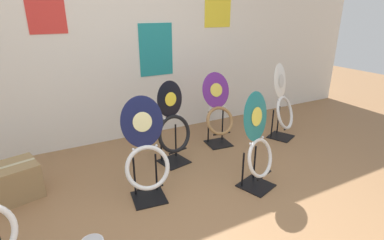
# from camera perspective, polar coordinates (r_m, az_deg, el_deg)

# --- Properties ---
(wall_back) EXTENTS (8.00, 0.07, 2.60)m
(wall_back) POSITION_cam_1_polar(r_m,az_deg,el_deg) (3.67, -16.22, 15.48)
(wall_back) COLOR silver
(wall_back) RESTS_ON ground_plane
(toilet_seat_display_white_plain) EXTENTS (0.46, 0.39, 0.95)m
(toilet_seat_display_white_plain) POSITION_cam_1_polar(r_m,az_deg,el_deg) (3.92, 16.89, 3.10)
(toilet_seat_display_white_plain) COLOR black
(toilet_seat_display_white_plain) RESTS_ON ground_plane
(toilet_seat_display_purple_note) EXTENTS (0.38, 0.35, 0.87)m
(toilet_seat_display_purple_note) POSITION_cam_1_polar(r_m,az_deg,el_deg) (3.60, 5.01, 1.58)
(toilet_seat_display_purple_note) COLOR black
(toilet_seat_display_purple_note) RESTS_ON ground_plane
(toilet_seat_display_navy_moon) EXTENTS (0.40, 0.33, 0.90)m
(toilet_seat_display_navy_moon) POSITION_cam_1_polar(r_m,az_deg,el_deg) (2.57, -8.75, -6.79)
(toilet_seat_display_navy_moon) COLOR black
(toilet_seat_display_navy_moon) RESTS_ON ground_plane
(toilet_seat_display_teal_sax) EXTENTS (0.41, 0.35, 0.91)m
(toilet_seat_display_teal_sax) POSITION_cam_1_polar(r_m,az_deg,el_deg) (2.76, 12.43, -4.69)
(toilet_seat_display_teal_sax) COLOR black
(toilet_seat_display_teal_sax) RESTS_ON ground_plane
(toilet_seat_display_jazz_black) EXTENTS (0.43, 0.33, 0.89)m
(toilet_seat_display_jazz_black) POSITION_cam_1_polar(r_m,az_deg,el_deg) (3.13, -3.65, -1.26)
(toilet_seat_display_jazz_black) COLOR black
(toilet_seat_display_jazz_black) RESTS_ON ground_plane
(storage_box) EXTENTS (0.49, 0.43, 0.32)m
(storage_box) POSITION_cam_1_polar(r_m,az_deg,el_deg) (3.08, -31.04, -10.06)
(storage_box) COLOR #93754C
(storage_box) RESTS_ON ground_plane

